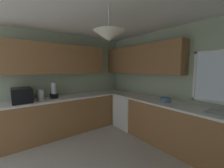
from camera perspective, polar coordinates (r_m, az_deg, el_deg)
The scene contains 8 objects.
room_shell at distance 2.65m, azimuth 2.82°, elevation 9.01°, with size 4.21×3.61×2.52m.
counter_run_left at distance 3.76m, azimuth -17.04°, elevation -11.50°, with size 0.65×3.22×0.89m.
counter_run_back at distance 3.20m, azimuth 23.55°, elevation -15.04°, with size 3.30×0.65×0.89m.
dishwasher at distance 3.93m, azimuth 6.55°, elevation -10.82°, with size 0.60×0.60×0.85m, color white.
microwave at distance 3.44m, azimuth -32.62°, elevation -3.82°, with size 0.48×0.36×0.29m, color black.
kettle at distance 3.46m, azimuth -26.80°, elevation -3.85°, with size 0.14×0.14×0.24m, color #B7B7BC.
bowl at distance 3.16m, azimuth 20.72°, elevation -5.89°, with size 0.20×0.20×0.09m, color #4C7099.
blender_appliance at distance 3.53m, azimuth -22.40°, elevation -2.76°, with size 0.15×0.15×0.36m.
Camera 1 is at (1.65, -1.18, 1.59)m, focal length 22.66 mm.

